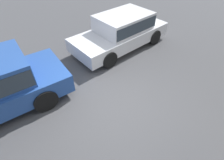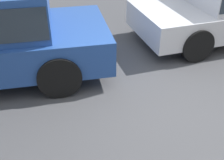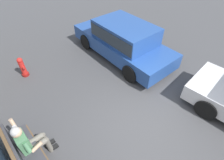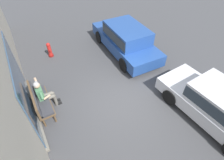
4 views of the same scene
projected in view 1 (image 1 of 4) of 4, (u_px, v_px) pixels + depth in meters
ground_plane at (114, 107)px, 5.15m from camera, size 60.00×60.00×0.00m
parked_car_near at (122, 30)px, 7.24m from camera, size 4.32×2.00×1.40m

